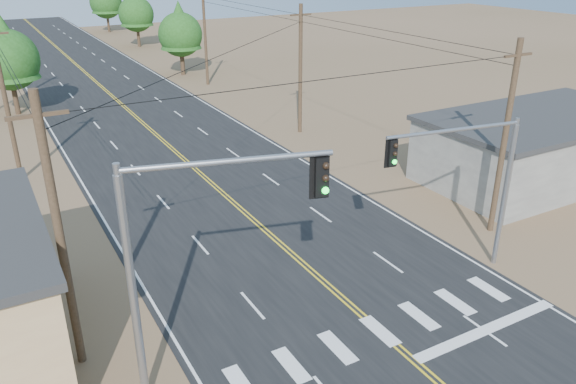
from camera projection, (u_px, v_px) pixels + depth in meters
road at (186, 161)px, 39.56m from camera, size 15.00×200.00×0.02m
building_right at (540, 148)px, 36.13m from camera, size 15.00×8.00×4.00m
utility_pole_left_near at (60, 236)px, 18.41m from camera, size 1.80×0.30×10.00m
utility_pole_left_mid at (6, 102)px, 34.39m from camera, size 1.80×0.30×10.00m
utility_pole_right_near at (505, 138)px, 27.87m from camera, size 1.80×0.30×10.00m
utility_pole_right_mid at (300, 69)px, 43.84m from camera, size 1.80×0.30×10.00m
utility_pole_right_far at (205, 37)px, 59.82m from camera, size 1.80×0.30×10.00m
signal_mast_left at (189, 244)px, 16.89m from camera, size 6.20×2.00×8.37m
signal_mast_right at (474, 173)px, 24.26m from camera, size 6.39×1.25×7.13m
tree_left_near at (7, 54)px, 48.68m from camera, size 5.29×5.29×8.81m
tree_right_near at (180, 30)px, 64.64m from camera, size 5.04×5.04×8.41m
tree_right_mid at (136, 10)px, 83.61m from camera, size 5.17×5.17×8.61m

